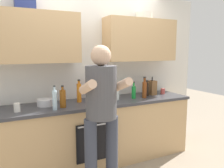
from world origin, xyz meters
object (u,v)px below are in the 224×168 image
object	(u,v)px
bottle_juice	(79,92)
grocery_bag_produce	(110,93)
cup_ceramic	(163,91)
bottle_syrup	(63,98)
person_standing	(101,108)
cup_coffee	(17,108)
bottle_hotsauce	(93,90)
bottle_vinegar	(144,89)
bottle_wine	(96,95)
knife_block	(152,88)
mixing_bowl	(45,102)
bottle_water	(55,100)
bottle_soda	(134,92)
bottle_soy	(147,89)

from	to	relation	value
bottle_juice	grocery_bag_produce	size ratio (longest dim) A/B	1.50
bottle_juice	cup_ceramic	world-z (taller)	bottle_juice
bottle_syrup	person_standing	bearing A→B (deg)	-61.74
person_standing	bottle_juice	bearing A→B (deg)	91.24
cup_coffee	bottle_hotsauce	bearing A→B (deg)	14.06
bottle_hotsauce	bottle_vinegar	bearing A→B (deg)	-19.16
bottle_wine	knife_block	size ratio (longest dim) A/B	0.99
cup_ceramic	bottle_syrup	bearing A→B (deg)	-174.52
cup_coffee	mixing_bowl	size ratio (longest dim) A/B	0.49
bottle_syrup	bottle_wine	distance (m)	0.44
bottle_hotsauce	bottle_syrup	world-z (taller)	bottle_hotsauce
bottle_water	bottle_vinegar	bearing A→B (deg)	4.80
mixing_bowl	knife_block	size ratio (longest dim) A/B	0.74
person_standing	bottle_soda	world-z (taller)	person_standing
bottle_vinegar	cup_coffee	distance (m)	1.79
bottle_wine	grocery_bag_produce	bearing A→B (deg)	31.84
bottle_wine	bottle_syrup	bearing A→B (deg)	177.88
person_standing	grocery_bag_produce	distance (m)	0.84
bottle_vinegar	bottle_juice	distance (m)	0.99
grocery_bag_produce	bottle_vinegar	bearing A→B (deg)	-14.01
bottle_water	grocery_bag_produce	xyz separation A→B (m)	(0.85, 0.24, -0.03)
grocery_bag_produce	mixing_bowl	bearing A→B (deg)	178.48
person_standing	bottle_soda	bearing A→B (deg)	37.65
bottle_wine	mixing_bowl	bearing A→B (deg)	161.71
bottle_syrup	cup_ceramic	xyz separation A→B (m)	(1.71, 0.16, -0.07)
person_standing	bottle_soy	distance (m)	1.27
cup_coffee	bottle_soda	bearing A→B (deg)	1.63
knife_block	bottle_hotsauce	bearing A→B (deg)	174.37
bottle_water	bottle_juice	distance (m)	0.48
bottle_wine	bottle_soy	bearing A→B (deg)	9.15
bottle_vinegar	mixing_bowl	xyz separation A→B (m)	(-1.44, 0.15, -0.09)
bottle_juice	cup_coffee	bearing A→B (deg)	-168.23
bottle_water	bottle_soy	bearing A→B (deg)	8.08
bottle_juice	bottle_soda	bearing A→B (deg)	-8.58
knife_block	bottle_vinegar	bearing A→B (deg)	-148.52
bottle_vinegar	bottle_soy	bearing A→B (deg)	40.72
knife_block	grocery_bag_produce	distance (m)	0.77
bottle_hotsauce	knife_block	xyz separation A→B (m)	(0.98, -0.10, -0.02)
bottle_juice	bottle_hotsauce	bearing A→B (deg)	21.07
mixing_bowl	cup_coffee	bearing A→B (deg)	-154.57
bottle_soda	bottle_water	bearing A→B (deg)	-172.97
person_standing	cup_ceramic	xyz separation A→B (m)	(1.42, 0.71, -0.04)
mixing_bowl	bottle_soy	bearing A→B (deg)	-2.16
bottle_juice	bottle_wine	bearing A→B (deg)	-51.24
bottle_hotsauce	cup_coffee	world-z (taller)	bottle_hotsauce
knife_block	bottle_soy	bearing A→B (deg)	-157.14
person_standing	mixing_bowl	xyz separation A→B (m)	(-0.47, 0.73, -0.04)
bottle_hotsauce	mixing_bowl	distance (m)	0.72
mixing_bowl	cup_ceramic	bearing A→B (deg)	-0.81
bottle_syrup	cup_coffee	xyz separation A→B (m)	(-0.53, 0.02, -0.06)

